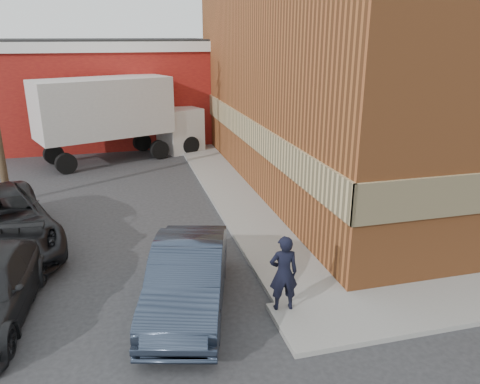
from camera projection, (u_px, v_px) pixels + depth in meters
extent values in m
plane|color=#28282B|center=(287.00, 305.00, 10.65)|extent=(90.00, 90.00, 0.00)
cube|color=brown|center=(408.00, 68.00, 19.49)|extent=(14.00, 18.00, 9.00)
cube|color=tan|center=(245.00, 129.00, 18.50)|extent=(0.08, 18.16, 1.00)
cube|color=gray|center=(224.00, 184.00, 19.02)|extent=(1.80, 18.00, 0.12)
cube|color=maroon|center=(69.00, 96.00, 26.72)|extent=(16.00, 8.00, 5.00)
cube|color=silver|center=(63.00, 45.00, 25.84)|extent=(16.30, 8.30, 0.50)
cube|color=black|center=(62.00, 40.00, 25.74)|extent=(16.00, 8.00, 0.10)
imported|color=black|center=(284.00, 273.00, 10.05)|extent=(0.68, 0.49, 1.73)
imported|color=#273041|center=(188.00, 277.00, 10.35)|extent=(2.70, 4.78, 1.49)
cube|color=silver|center=(103.00, 107.00, 21.85)|extent=(6.61, 4.45, 2.66)
cube|color=#1D6F3B|center=(114.00, 120.00, 21.02)|extent=(5.56, 2.10, 0.82)
cube|color=silver|center=(180.00, 129.00, 24.50)|extent=(2.51, 2.75, 2.25)
cylinder|color=black|center=(66.00, 164.00, 20.52)|extent=(0.97, 0.61, 0.92)
cylinder|color=black|center=(54.00, 154.00, 22.10)|extent=(0.97, 0.61, 0.92)
cylinder|color=black|center=(159.00, 150.00, 22.97)|extent=(0.97, 0.61, 0.92)
cylinder|color=black|center=(142.00, 142.00, 24.56)|extent=(0.97, 0.61, 0.92)
cylinder|color=black|center=(190.00, 145.00, 23.92)|extent=(0.97, 0.61, 0.92)
cylinder|color=black|center=(172.00, 138.00, 25.51)|extent=(0.97, 0.61, 0.92)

